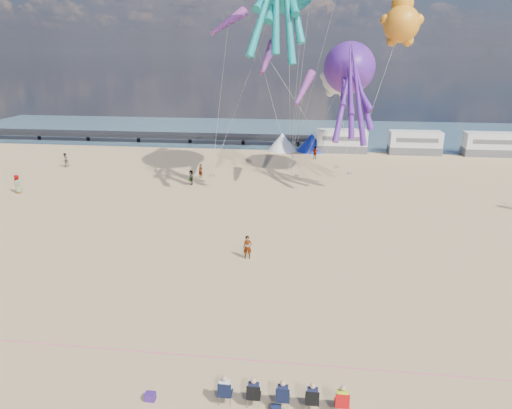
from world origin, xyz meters
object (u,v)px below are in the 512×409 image
Objects in this scene: sandbag_a at (212,175)px; motorhome_2 at (491,144)px; beachgoer_3 at (315,153)px; kite_octopus_purple at (349,68)px; motorhome_1 at (415,143)px; sandbag_b at (297,175)px; motorhome_0 at (342,141)px; beachgoer_1 at (65,160)px; beachgoer_0 at (17,184)px; windsock_right at (304,88)px; tent_white at (282,142)px; spectator_row at (283,393)px; beachgoer_4 at (191,177)px; sandbag_e at (290,169)px; standing_person at (248,247)px; windsock_mid at (268,57)px; tent_blue at (312,142)px; kite_panda at (337,79)px; beachgoer_5 at (201,171)px; windsock_left at (228,22)px; sandbag_c at (350,173)px; cooler_purple at (150,397)px; sandbag_d at (337,167)px.

motorhome_2 is at bearing 23.56° from sandbag_a.
kite_octopus_purple is (3.02, -7.63, 10.50)m from beachgoer_3.
motorhome_1 is 13.20× the size of sandbag_b.
beachgoer_1 is at bearing -158.91° from motorhome_0.
beachgoer_0 is 28.61m from windsock_right.
motorhome_0 is 8.01m from tent_white.
motorhome_2 is 1.08× the size of spectator_row.
beachgoer_4 is at bearing -179.59° from kite_octopus_purple.
sandbag_e is (26.27, 1.83, -0.71)m from beachgoer_1.
kite_octopus_purple is at bearing -92.25° from motorhome_0.
windsock_mid is at bearing 83.13° from standing_person.
motorhome_2 is 23.00m from tent_blue.
kite_panda is (-1.08, 1.91, -1.22)m from kite_octopus_purple.
motorhome_0 is at bearing 73.61° from beachgoer_5.
sandbag_b is (27.12, -0.98, -0.71)m from beachgoer_1.
beachgoer_1 is at bearing -160.05° from windsock_left.
standing_person is 1.02× the size of beachgoer_5.
kite_panda is (-1.91, 1.36, 9.97)m from sandbag_c.
beachgoer_4 is (-11.32, 29.55, 0.10)m from spectator_row.
beachgoer_3 is at bearing 76.16° from beachgoer_0.
windsock_left is at bearing 169.36° from sandbag_b.
beachgoer_5 is (-10.94, 32.11, 0.11)m from spectator_row.
cooler_purple is 0.03× the size of kite_octopus_purple.
sandbag_a is 1.00× the size of sandbag_b.
beachgoer_3 reaches higher than sandbag_e.
motorhome_1 and motorhome_2 have the same top height.
motorhome_2 is at bearing 37.47° from windsock_mid.
beachgoer_3 is 11.07m from kite_panda.
spectator_row is 1.18× the size of windsock_right.
cooler_purple reaches higher than sandbag_a.
beachgoer_3 is 8.91m from sandbag_b.
spectator_row is 3.38× the size of beachgoer_0.
sandbag_b is (-5.45, -13.55, -1.39)m from motorhome_0.
sandbag_a is 18.15m from kite_octopus_purple.
windsock_left is at bearing 94.22° from standing_person.
beachgoer_3 is 15.98m from windsock_right.
sandbag_b is at bearing -151.01° from motorhome_2.
sandbag_d is 0.08× the size of windsock_mid.
windsock_right is (10.76, -2.64, 8.89)m from beachgoer_5.
kite_panda reaches higher than spectator_row.
beachgoer_1 reaches higher than beachgoer_3.
motorhome_2 reaches higher than sandbag_b.
spectator_row reaches higher than sandbag_b.
sandbag_b is (4.38, 34.30, -0.05)m from cooler_purple.
motorhome_2 is 39.40m from beachgoer_4.
kite_panda reaches higher than beachgoer_4.
windsock_mid is (-8.37, -17.16, 10.85)m from motorhome_0.
sandbag_a and sandbag_e have the same top height.
windsock_left reaches higher than beachgoer_4.
beachgoer_3 is 18.15m from beachgoer_4.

